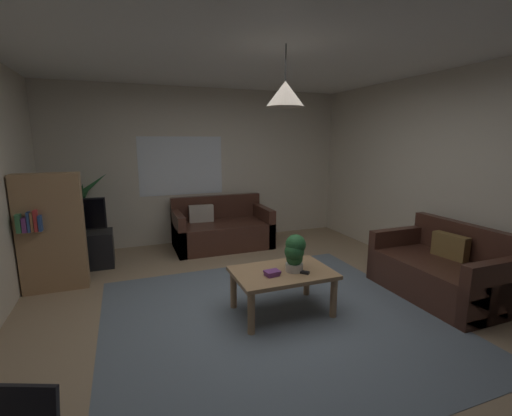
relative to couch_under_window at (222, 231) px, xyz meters
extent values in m
cube|color=#9E8466|center=(-0.16, -2.33, -0.28)|extent=(5.04, 5.65, 0.02)
cube|color=slate|center=(-0.16, -2.53, -0.27)|extent=(3.27, 3.11, 0.01)
cube|color=beige|center=(-0.16, 0.52, 1.04)|extent=(5.16, 0.06, 2.63)
cube|color=beige|center=(2.39, -2.33, 1.04)|extent=(0.06, 5.65, 2.63)
cube|color=white|center=(-0.16, -2.33, 2.36)|extent=(5.04, 5.65, 0.02)
cube|color=white|center=(-0.55, 0.49, 1.06)|extent=(1.40, 0.01, 0.98)
cube|color=#47281E|center=(0.01, -0.04, -0.06)|extent=(1.57, 0.86, 0.42)
cube|color=#47281E|center=(0.01, 0.33, 0.35)|extent=(1.57, 0.12, 0.40)
cube|color=#47281E|center=(-0.72, -0.04, 0.05)|extent=(0.12, 0.86, 0.64)
cube|color=#47281E|center=(0.73, -0.04, 0.05)|extent=(0.12, 0.86, 0.64)
cube|color=#B7AD9E|center=(-0.30, 0.15, 0.29)|extent=(0.41, 0.14, 0.28)
cube|color=#47281E|center=(1.83, -2.70, -0.06)|extent=(0.86, 1.42, 0.42)
cube|color=#47281E|center=(2.20, -2.70, 0.35)|extent=(0.12, 1.42, 0.40)
cube|color=#47281E|center=(1.83, -2.05, 0.05)|extent=(0.86, 0.12, 0.64)
cube|color=#47281E|center=(1.83, -3.35, 0.05)|extent=(0.86, 0.12, 0.64)
cube|color=brown|center=(2.02, -2.66, 0.29)|extent=(0.17, 0.41, 0.28)
cube|color=#A87F56|center=(-0.02, -2.43, 0.16)|extent=(1.01, 0.67, 0.04)
cylinder|color=#A87F56|center=(-0.46, -2.70, -0.07)|extent=(0.07, 0.07, 0.42)
cylinder|color=#A87F56|center=(0.43, -2.70, -0.07)|extent=(0.07, 0.07, 0.42)
cylinder|color=#A87F56|center=(-0.46, -2.15, -0.07)|extent=(0.07, 0.07, 0.42)
cylinder|color=#A87F56|center=(0.43, -2.15, -0.07)|extent=(0.07, 0.07, 0.42)
cube|color=#72387F|center=(-0.17, -2.51, 0.20)|extent=(0.14, 0.12, 0.03)
cube|color=#72387F|center=(-0.17, -2.50, 0.22)|extent=(0.16, 0.12, 0.02)
cube|color=black|center=(0.14, -2.55, 0.19)|extent=(0.14, 0.15, 0.02)
cylinder|color=beige|center=(0.09, -2.47, 0.22)|extent=(0.18, 0.18, 0.08)
sphere|color=#235B2D|center=(0.09, -2.47, 0.32)|extent=(0.17, 0.17, 0.17)
sphere|color=#235B2D|center=(0.09, -2.48, 0.39)|extent=(0.20, 0.20, 0.20)
sphere|color=#235B2D|center=(0.11, -2.46, 0.46)|extent=(0.21, 0.21, 0.21)
cube|color=black|center=(-2.13, -0.26, -0.02)|extent=(0.90, 0.44, 0.50)
cube|color=black|center=(-2.13, -0.28, 0.50)|extent=(0.78, 0.05, 0.44)
cube|color=black|center=(-2.13, -0.30, 0.50)|extent=(0.74, 0.00, 0.40)
cube|color=black|center=(-2.13, -0.28, 0.25)|extent=(0.24, 0.16, 0.04)
cylinder|color=beige|center=(-2.13, 0.29, -0.12)|extent=(0.32, 0.32, 0.30)
cylinder|color=brown|center=(-2.13, 0.29, 0.35)|extent=(0.05, 0.05, 0.64)
cone|color=#235B2D|center=(-1.92, 0.29, 0.83)|extent=(0.48, 0.10, 0.40)
cone|color=#235B2D|center=(-2.02, 0.49, 0.74)|extent=(0.27, 0.47, 0.31)
cone|color=#235B2D|center=(-2.18, 0.42, 0.78)|extent=(0.19, 0.34, 0.33)
cone|color=#235B2D|center=(-2.33, 0.31, 0.72)|extent=(0.43, 0.16, 0.22)
cone|color=#235B2D|center=(-2.19, 0.13, 0.79)|extent=(0.21, 0.40, 0.36)
cone|color=#235B2D|center=(-2.06, 0.10, 0.78)|extent=(0.22, 0.45, 0.35)
cube|color=#A87F56|center=(-2.31, -0.94, 0.43)|extent=(0.70, 0.22, 1.40)
cube|color=#387247|center=(-2.58, -1.06, 0.60)|extent=(0.05, 0.16, 0.21)
cube|color=#72387F|center=(-2.53, -1.06, 0.58)|extent=(0.05, 0.16, 0.16)
cube|color=#2D4C8C|center=(-2.49, -1.06, 0.61)|extent=(0.03, 0.16, 0.23)
cube|color=#99663F|center=(-2.45, -1.06, 0.60)|extent=(0.03, 0.16, 0.22)
cube|color=#B22D2D|center=(-2.42, -1.06, 0.62)|extent=(0.03, 0.16, 0.24)
cube|color=#2D4C8C|center=(-2.38, -1.06, 0.59)|extent=(0.03, 0.16, 0.18)
cylinder|color=black|center=(-0.02, -2.43, 2.19)|extent=(0.01, 0.01, 0.32)
cone|color=beige|center=(-0.02, -2.43, 1.92)|extent=(0.36, 0.36, 0.23)
camera|label=1|loc=(-1.47, -5.48, 1.51)|focal=24.43mm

